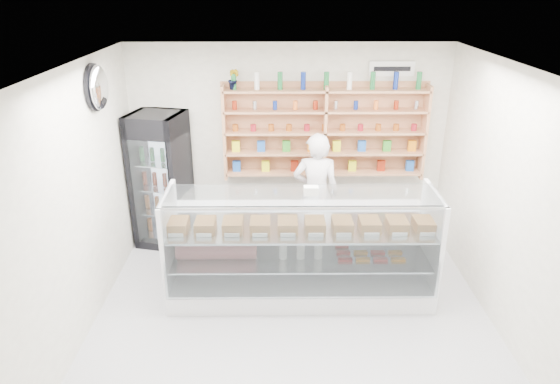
{
  "coord_description": "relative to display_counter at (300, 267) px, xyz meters",
  "views": [
    {
      "loc": [
        -0.18,
        -4.42,
        3.56
      ],
      "look_at": [
        -0.14,
        0.9,
        1.3
      ],
      "focal_mm": 32.0,
      "sensor_mm": 36.0,
      "label": 1
    }
  ],
  "objects": [
    {
      "name": "drinks_cooler",
      "position": [
        -1.9,
        1.37,
        0.6
      ],
      "size": [
        0.83,
        0.81,
        1.92
      ],
      "rotation": [
        0.0,
        0.0,
        -0.23
      ],
      "color": "black",
      "rests_on": "floor"
    },
    {
      "name": "display_counter",
      "position": [
        0.0,
        0.0,
        0.0
      ],
      "size": [
        3.11,
        0.93,
        1.35
      ],
      "color": "white",
      "rests_on": "floor"
    },
    {
      "name": "shop_worker",
      "position": [
        0.26,
        1.09,
        0.49
      ],
      "size": [
        0.66,
        0.47,
        1.72
      ],
      "primitive_type": "imported",
      "rotation": [
        0.0,
        0.0,
        3.05
      ],
      "color": "silver",
      "rests_on": "floor"
    },
    {
      "name": "wall_shelving",
      "position": [
        0.4,
        1.58,
        1.23
      ],
      "size": [
        2.84,
        0.28,
        1.33
      ],
      "color": "tan",
      "rests_on": "back_wall"
    },
    {
      "name": "potted_plant",
      "position": [
        -0.85,
        1.58,
        1.97
      ],
      "size": [
        0.19,
        0.18,
        0.28
      ],
      "primitive_type": "imported",
      "rotation": [
        0.0,
        0.0,
        -0.41
      ],
      "color": "#1E6626",
      "rests_on": "wall_shelving"
    },
    {
      "name": "room",
      "position": [
        -0.1,
        -0.76,
        1.03
      ],
      "size": [
        5.0,
        5.0,
        5.0
      ],
      "color": "#A09FA4",
      "rests_on": "ground"
    },
    {
      "name": "wall_sign",
      "position": [
        1.3,
        1.71,
        2.08
      ],
      "size": [
        0.62,
        0.03,
        0.2
      ],
      "primitive_type": "cube",
      "color": "white",
      "rests_on": "back_wall"
    },
    {
      "name": "security_mirror",
      "position": [
        -2.27,
        0.44,
        2.08
      ],
      "size": [
        0.15,
        0.5,
        0.5
      ],
      "primitive_type": "ellipsoid",
      "color": "silver",
      "rests_on": "left_wall"
    }
  ]
}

